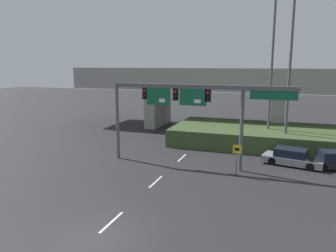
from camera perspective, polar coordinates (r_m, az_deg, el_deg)
name	(u,v)px	position (r m, az deg, el deg)	size (l,w,h in m)	color
ground_plane	(97,235)	(16.77, -12.27, -18.10)	(160.00, 160.00, 0.00)	#262628
lane_markings	(182,158)	(28.55, 2.45, -5.55)	(0.14, 27.25, 0.01)	silver
signal_gantry	(189,101)	(25.43, 3.76, 4.40)	(14.39, 0.44, 6.47)	#515456
speed_limit_sign	(237,156)	(24.12, 11.90, -5.06)	(0.60, 0.11, 2.36)	#4C4C4C
highway_light_pole_near	(290,69)	(31.45, 20.44, 9.26)	(0.70, 0.36, 14.35)	#515456
highway_light_pole_far	(273,48)	(33.31, 17.79, 12.78)	(0.70, 0.36, 18.18)	#515456
overpass_bridge	(215,86)	(40.73, 8.18, 6.88)	(35.37, 7.70, 7.55)	gray
grass_embankment	(256,136)	(34.40, 15.02, -1.62)	(16.33, 8.79, 1.71)	#384C28
parked_sedan_near_right	(292,157)	(28.20, 20.81, -5.14)	(4.88, 2.81, 1.36)	gray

